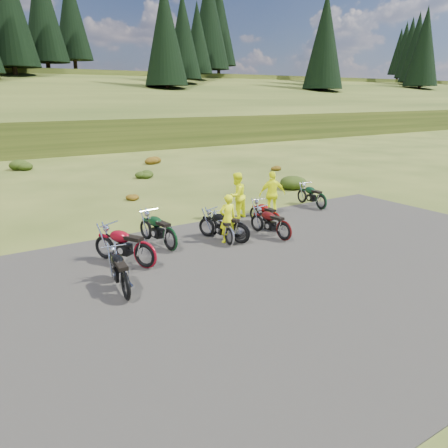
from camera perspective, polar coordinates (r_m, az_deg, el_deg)
ground at (r=14.28m, az=3.16°, el=-3.78°), size 300.00×300.00×0.00m
gravel_pad at (r=12.84m, az=8.44°, el=-6.33°), size 20.00×12.00×0.04m
hill_slope at (r=61.52m, az=-25.85°, el=10.18°), size 300.00×45.97×9.37m
conifer_23 at (r=74.69m, az=-26.57°, el=24.46°), size 7.48×7.48×19.00m
conifer_24 at (r=81.69m, az=-22.66°, el=24.54°), size 7.04×7.04×18.00m
conifer_25 at (r=88.93m, az=-19.37°, el=24.40°), size 6.60×6.60×17.00m
conifer_26 at (r=66.98m, az=-7.70°, el=23.47°), size 6.16×6.16×16.00m
conifer_27 at (r=75.07m, az=-5.38°, el=23.29°), size 5.72×5.72×15.00m
conifer_28 at (r=83.25m, az=-3.51°, el=23.12°), size 5.28×5.28×14.00m
conifer_29 at (r=91.95m, az=-2.01°, el=25.13°), size 7.92×7.92×20.00m
conifer_30 at (r=100.22m, az=-0.72°, el=24.81°), size 7.48×7.48×19.00m
conifer_31 at (r=83.78m, az=13.04°, el=22.31°), size 7.04×7.04×18.00m
conifer_32 at (r=92.29m, az=13.02°, el=22.16°), size 6.60×6.60×17.00m
conifer_33 at (r=100.80m, az=13.01°, el=22.03°), size 6.16×6.16×16.00m
conifer_34 at (r=109.31m, az=13.00°, el=21.92°), size 5.72×5.72×15.00m
conifer_35 at (r=117.82m, az=12.99°, el=21.83°), size 5.28×5.28×14.00m
conifer_36 at (r=126.61m, az=13.06°, el=22.88°), size 7.92×7.92×20.00m
conifer_37 at (r=114.90m, az=24.68°, el=20.34°), size 7.48×7.48×19.00m
conifer_38 at (r=123.26m, az=23.87°, el=20.39°), size 7.04×7.04×18.00m
conifer_39 at (r=131.65m, az=23.16°, el=20.42°), size 6.60×6.60×17.00m
conifer_40 at (r=140.05m, az=22.54°, el=20.45°), size 6.16×6.16×16.00m
conifer_41 at (r=148.39m, az=21.95°, el=20.18°), size 5.72×5.72×15.00m
shrub_3 at (r=33.34m, az=-24.84°, el=7.19°), size 1.56×1.56×0.92m
shrub_4 at (r=21.89m, az=-12.03°, el=3.64°), size 0.77×0.77×0.45m
shrub_5 at (r=27.76m, az=-10.44°, el=6.53°), size 1.03×1.03×0.61m
shrub_6 at (r=33.70m, az=-9.41°, el=8.41°), size 1.30×1.30×0.77m
shrub_7 at (r=24.58m, az=9.15°, el=5.72°), size 1.56×1.56×0.92m
shrub_8 at (r=30.45m, az=6.55°, el=7.40°), size 0.77×0.77×0.45m
motorcycle_0 at (r=11.33m, az=-12.55°, el=-9.76°), size 0.94×2.16×1.09m
motorcycle_1 at (r=13.17m, az=-10.16°, el=-5.81°), size 1.82×2.43×1.23m
motorcycle_2 at (r=14.49m, az=-6.97°, el=-3.58°), size 1.06×2.33×1.18m
motorcycle_3 at (r=14.90m, az=0.71°, el=-2.90°), size 0.83×1.95×0.99m
motorcycle_4 at (r=15.53m, az=7.79°, el=-2.24°), size 0.91×2.08×1.06m
motorcycle_5 at (r=15.09m, az=2.15°, el=-2.65°), size 1.50×2.22×1.11m
motorcycle_6 at (r=16.70m, az=6.68°, el=-0.86°), size 0.64×1.93×1.01m
motorcycle_7 at (r=20.07m, az=12.52°, el=1.79°), size 0.81×2.06×1.06m
person_middle at (r=14.96m, az=0.48°, el=0.61°), size 0.66×0.47×1.70m
person_right_a at (r=17.95m, az=1.65°, el=3.62°), size 1.12×1.00×1.91m
person_right_b at (r=18.34m, az=6.32°, el=3.81°), size 1.22×0.84×1.92m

